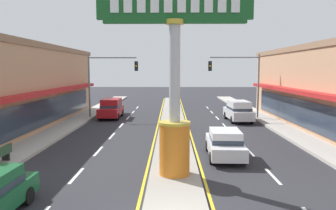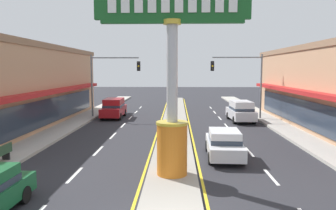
# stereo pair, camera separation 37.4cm
# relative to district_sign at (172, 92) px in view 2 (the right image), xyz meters

# --- Properties ---
(median_strip) EXTENTS (2.23, 52.00, 0.14)m
(median_strip) POSITION_rel_district_sign_xyz_m (0.00, 13.38, -3.73)
(median_strip) COLOR gray
(median_strip) RESTS_ON ground
(sidewalk_left) EXTENTS (2.22, 60.00, 0.18)m
(sidewalk_left) POSITION_rel_district_sign_xyz_m (-8.83, 11.38, -3.71)
(sidewalk_left) COLOR #ADA89E
(sidewalk_left) RESTS_ON ground
(sidewalk_right) EXTENTS (2.22, 60.00, 0.18)m
(sidewalk_right) POSITION_rel_district_sign_xyz_m (8.83, 11.38, -3.71)
(sidewalk_right) COLOR #ADA89E
(sidewalk_right) RESTS_ON ground
(lane_markings) EXTENTS (8.97, 52.00, 0.01)m
(lane_markings) POSITION_rel_district_sign_xyz_m (0.00, 12.02, -3.79)
(lane_markings) COLOR silver
(lane_markings) RESTS_ON ground
(district_sign) EXTENTS (6.57, 1.40, 8.04)m
(district_sign) POSITION_rel_district_sign_xyz_m (0.00, 0.00, 0.00)
(district_sign) COLOR orange
(district_sign) RESTS_ON median_strip
(storefront_left) EXTENTS (9.79, 25.42, 6.83)m
(storefront_left) POSITION_rel_district_sign_xyz_m (-14.30, 12.51, -0.38)
(storefront_left) COLOR tan
(storefront_left) RESTS_ON ground
(traffic_light_left_side) EXTENTS (4.86, 0.46, 6.20)m
(traffic_light_left_side) POSITION_rel_district_sign_xyz_m (-6.35, 17.40, 0.45)
(traffic_light_left_side) COLOR slate
(traffic_light_left_side) RESTS_ON ground
(traffic_light_right_side) EXTENTS (4.86, 0.46, 6.20)m
(traffic_light_right_side) POSITION_rel_district_sign_xyz_m (6.35, 16.75, 0.45)
(traffic_light_right_side) COLOR slate
(traffic_light_right_side) RESTS_ON ground
(suv_near_right_lane) EXTENTS (1.99, 4.61, 1.90)m
(suv_near_right_lane) POSITION_rel_district_sign_xyz_m (-6.07, 17.71, -2.81)
(suv_near_right_lane) COLOR maroon
(suv_near_right_lane) RESTS_ON ground
(sedan_far_right_lane) EXTENTS (1.96, 4.36, 1.53)m
(sedan_far_right_lane) POSITION_rel_district_sign_xyz_m (2.77, 3.28, -3.01)
(sedan_far_right_lane) COLOR silver
(sedan_far_right_lane) RESTS_ON ground
(suv_mid_left_lane) EXTENTS (2.10, 4.67, 1.90)m
(suv_mid_left_lane) POSITION_rel_district_sign_xyz_m (6.07, 15.74, -2.81)
(suv_mid_left_lane) COLOR silver
(suv_mid_left_lane) RESTS_ON ground
(street_bench) EXTENTS (0.48, 1.60, 0.88)m
(street_bench) POSITION_rel_district_sign_xyz_m (-8.45, 1.36, -3.15)
(street_bench) COLOR #2D4C33
(street_bench) RESTS_ON sidewalk_left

